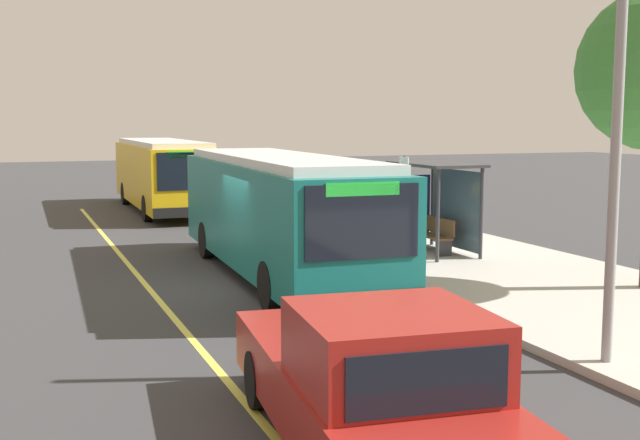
{
  "coord_description": "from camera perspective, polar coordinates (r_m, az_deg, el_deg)",
  "views": [
    {
      "loc": [
        17.36,
        -5.04,
        3.78
      ],
      "look_at": [
        1.47,
        1.17,
        1.64
      ],
      "focal_mm": 44.86,
      "sensor_mm": 36.0,
      "label": 1
    }
  ],
  "objects": [
    {
      "name": "pedestrian_commuter",
      "position": [
        22.34,
        5.23,
        0.26
      ],
      "size": [
        0.24,
        0.4,
        1.69
      ],
      "color": "#282D47",
      "rests_on": "sidewalk_curb"
    },
    {
      "name": "transit_bus_main",
      "position": [
        19.28,
        -2.92,
        0.68
      ],
      "size": [
        10.83,
        2.98,
        2.95
      ],
      "color": "#146B66",
      "rests_on": "ground_plane"
    },
    {
      "name": "transit_bus_second",
      "position": [
        33.96,
        -11.17,
        3.35
      ],
      "size": [
        10.87,
        2.72,
        2.95
      ],
      "color": "gold",
      "rests_on": "ground_plane"
    },
    {
      "name": "ground_plane",
      "position": [
        18.47,
        -5.06,
        -4.7
      ],
      "size": [
        120.0,
        120.0,
        0.0
      ],
      "primitive_type": "plane",
      "color": "#38383A"
    },
    {
      "name": "pickup_truck",
      "position": [
        9.15,
        3.49,
        -11.53
      ],
      "size": [
        5.57,
        2.53,
        1.85
      ],
      "color": "maroon",
      "rests_on": "ground_plane"
    },
    {
      "name": "sidewalk_curb",
      "position": [
        20.9,
        10.95,
        -3.21
      ],
      "size": [
        44.0,
        6.4,
        0.15
      ],
      "primitive_type": "cube",
      "color": "#B7B2A8",
      "rests_on": "ground_plane"
    },
    {
      "name": "waiting_bench",
      "position": [
        22.32,
        8.15,
        -1.05
      ],
      "size": [
        1.6,
        0.48,
        0.95
      ],
      "color": "brown",
      "rests_on": "sidewalk_curb"
    },
    {
      "name": "utility_pole",
      "position": [
        12.53,
        20.35,
        4.72
      ],
      "size": [
        0.16,
        0.16,
        6.4
      ],
      "primitive_type": "cylinder",
      "color": "gray",
      "rests_on": "sidewalk_curb"
    },
    {
      "name": "bus_shelter",
      "position": [
        22.29,
        8.36,
        2.26
      ],
      "size": [
        2.9,
        1.6,
        2.48
      ],
      "color": "#333338",
      "rests_on": "sidewalk_curb"
    },
    {
      "name": "lane_stripe_center",
      "position": [
        17.99,
        -11.83,
        -5.13
      ],
      "size": [
        36.0,
        0.14,
        0.01
      ],
      "primitive_type": "cube",
      "color": "#E0D64C",
      "rests_on": "ground_plane"
    },
    {
      "name": "route_sign_post",
      "position": [
        18.93,
        6.01,
        1.57
      ],
      "size": [
        0.44,
        0.08,
        2.8
      ],
      "color": "#333338",
      "rests_on": "sidewalk_curb"
    }
  ]
}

